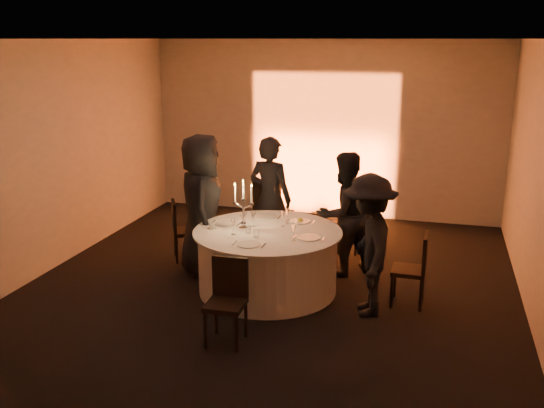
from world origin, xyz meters
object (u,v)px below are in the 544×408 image
(guest_back_left, at_px, (270,199))
(guest_right, at_px, (369,245))
(guest_back_right, at_px, (344,214))
(chair_back_right, at_px, (353,228))
(chair_left, at_px, (182,227))
(coffee_cup, at_px, (212,226))
(chair_right, at_px, (415,266))
(chair_front, at_px, (228,296))
(candelabra, at_px, (243,212))
(banquet_table, at_px, (268,261))
(chair_back_left, at_px, (271,209))
(guest_left, at_px, (202,205))

(guest_back_left, bearing_deg, guest_right, 151.61)
(guest_back_left, distance_m, guest_back_right, 1.10)
(chair_back_right, relative_size, guest_back_left, 0.51)
(chair_left, relative_size, coffee_cup, 7.70)
(guest_back_right, height_order, guest_right, guest_back_right)
(chair_right, height_order, coffee_cup, chair_right)
(chair_right, bearing_deg, guest_back_right, -127.26)
(chair_front, bearing_deg, candelabra, 99.28)
(guest_back_right, bearing_deg, chair_right, 96.95)
(chair_right, bearing_deg, chair_left, -100.50)
(banquet_table, distance_m, guest_right, 1.35)
(chair_right, bearing_deg, coffee_cup, -85.03)
(guest_right, xyz_separation_m, candelabra, (-1.55, 0.29, 0.18))
(guest_back_left, bearing_deg, chair_back_left, -60.99)
(guest_left, distance_m, guest_back_left, 1.02)
(chair_right, bearing_deg, chair_back_right, -141.52)
(chair_back_right, bearing_deg, coffee_cup, 8.23)
(guest_right, distance_m, candelabra, 1.59)
(chair_back_left, xyz_separation_m, guest_back_right, (1.19, -0.74, 0.22))
(chair_back_right, xyz_separation_m, chair_right, (0.89, -1.18, -0.02))
(chair_back_right, height_order, candelabra, candelabra)
(coffee_cup, bearing_deg, guest_left, 124.07)
(chair_right, height_order, guest_right, guest_right)
(chair_right, relative_size, coffee_cup, 7.88)
(guest_back_right, bearing_deg, candelabra, -7.45)
(chair_back_right, distance_m, guest_left, 2.09)
(chair_left, bearing_deg, banquet_table, -144.96)
(chair_right, bearing_deg, guest_right, -54.29)
(guest_left, xyz_separation_m, guest_right, (2.24, -0.66, -0.12))
(chair_left, bearing_deg, chair_back_left, -80.34)
(coffee_cup, bearing_deg, chair_back_right, 40.87)
(chair_right, relative_size, guest_left, 0.47)
(chair_back_left, bearing_deg, coffee_cup, 93.39)
(candelabra, bearing_deg, banquet_table, 1.34)
(candelabra, bearing_deg, guest_back_left, 88.55)
(banquet_table, xyz_separation_m, chair_back_left, (-0.40, 1.55, 0.21))
(guest_back_left, bearing_deg, candelabra, 102.60)
(guest_left, bearing_deg, coffee_cup, -165.94)
(chair_back_left, distance_m, chair_front, 2.90)
(banquet_table, xyz_separation_m, chair_right, (1.75, 0.04, 0.10))
(coffee_cup, bearing_deg, guest_right, -5.80)
(chair_right, bearing_deg, candelabra, -87.16)
(candelabra, bearing_deg, coffee_cup, -165.09)
(banquet_table, relative_size, coffee_cup, 16.36)
(chair_back_left, relative_size, guest_back_left, 0.60)
(guest_back_left, distance_m, candelabra, 1.10)
(chair_back_left, bearing_deg, chair_right, 157.89)
(chair_left, xyz_separation_m, chair_front, (1.40, -2.05, 0.01))
(chair_back_left, bearing_deg, chair_back_right, 178.43)
(chair_right, bearing_deg, guest_back_left, -115.86)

